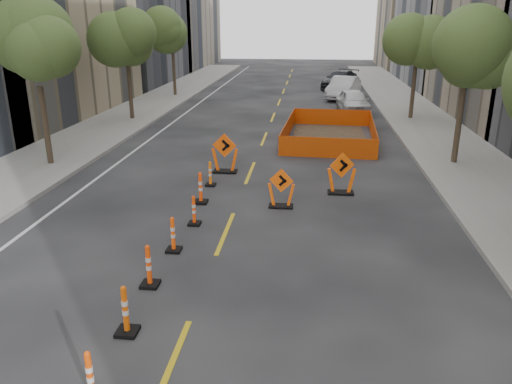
# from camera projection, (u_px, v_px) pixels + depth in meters

# --- Properties ---
(ground_plane) EXTENTS (140.00, 140.00, 0.00)m
(ground_plane) POSITION_uv_depth(u_px,v_px,m) (195.00, 308.00, 10.63)
(ground_plane) COLOR black
(sidewalk_left) EXTENTS (4.00, 90.00, 0.15)m
(sidewalk_left) POSITION_uv_depth(u_px,v_px,m) (60.00, 152.00, 22.79)
(sidewalk_left) COLOR gray
(sidewalk_left) RESTS_ON ground
(sidewalk_right) EXTENTS (4.00, 90.00, 0.15)m
(sidewalk_right) POSITION_uv_depth(u_px,v_px,m) (468.00, 164.00, 20.96)
(sidewalk_right) COLOR gray
(sidewalk_right) RESTS_ON ground
(bld_left_d) EXTENTS (12.00, 16.00, 14.00)m
(bld_left_d) POSITION_uv_depth(u_px,v_px,m) (108.00, 6.00, 46.87)
(bld_left_d) COLOR #4C4C51
(bld_left_d) RESTS_ON ground
(bld_right_e) EXTENTS (12.00, 14.00, 16.00)m
(bld_right_e) POSITION_uv_depth(u_px,v_px,m) (434.00, 0.00, 61.29)
(bld_right_e) COLOR tan
(bld_right_e) RESTS_ON ground
(tree_l_b) EXTENTS (2.80, 2.80, 5.95)m
(tree_l_b) POSITION_uv_depth(u_px,v_px,m) (36.00, 55.00, 19.39)
(tree_l_b) COLOR #382B1E
(tree_l_b) RESTS_ON ground
(tree_l_c) EXTENTS (2.80, 2.80, 5.95)m
(tree_l_c) POSITION_uv_depth(u_px,v_px,m) (126.00, 43.00, 28.78)
(tree_l_c) COLOR #382B1E
(tree_l_c) RESTS_ON ground
(tree_l_d) EXTENTS (2.80, 2.80, 5.95)m
(tree_l_d) POSITION_uv_depth(u_px,v_px,m) (172.00, 37.00, 38.17)
(tree_l_d) COLOR #382B1E
(tree_l_d) RESTS_ON ground
(tree_r_b) EXTENTS (2.80, 2.80, 5.95)m
(tree_r_b) POSITION_uv_depth(u_px,v_px,m) (468.00, 54.00, 19.56)
(tree_r_b) COLOR #382B1E
(tree_r_b) RESTS_ON ground
(tree_r_c) EXTENTS (2.80, 2.80, 5.95)m
(tree_r_c) POSITION_uv_depth(u_px,v_px,m) (418.00, 43.00, 28.95)
(tree_r_c) COLOR #382B1E
(tree_r_c) RESTS_ON ground
(channelizer_1) EXTENTS (0.38, 0.38, 0.96)m
(channelizer_1) POSITION_uv_depth(u_px,v_px,m) (90.00, 377.00, 7.89)
(channelizer_1) COLOR #E94809
(channelizer_1) RESTS_ON ground
(channelizer_2) EXTENTS (0.41, 0.41, 1.05)m
(channelizer_2) POSITION_uv_depth(u_px,v_px,m) (125.00, 310.00, 9.61)
(channelizer_2) COLOR #D64F09
(channelizer_2) RESTS_ON ground
(channelizer_3) EXTENTS (0.41, 0.41, 1.04)m
(channelizer_3) POSITION_uv_depth(u_px,v_px,m) (149.00, 266.00, 11.36)
(channelizer_3) COLOR #EC4109
(channelizer_3) RESTS_ON ground
(channelizer_4) EXTENTS (0.38, 0.38, 0.98)m
(channelizer_4) POSITION_uv_depth(u_px,v_px,m) (173.00, 234.00, 13.09)
(channelizer_4) COLOR #FF4B0A
(channelizer_4) RESTS_ON ground
(channelizer_5) EXTENTS (0.36, 0.36, 0.92)m
(channelizer_5) POSITION_uv_depth(u_px,v_px,m) (194.00, 210.00, 14.81)
(channelizer_5) COLOR #F9420A
(channelizer_5) RESTS_ON ground
(channelizer_6) EXTENTS (0.43, 0.43, 1.08)m
(channelizer_6) POSITION_uv_depth(u_px,v_px,m) (201.00, 188.00, 16.54)
(channelizer_6) COLOR #FD410A
(channelizer_6) RESTS_ON ground
(channelizer_7) EXTENTS (0.37, 0.37, 0.94)m
(channelizer_7) POSITION_uv_depth(u_px,v_px,m) (210.00, 174.00, 18.29)
(channelizer_7) COLOR #FE680A
(channelizer_7) RESTS_ON ground
(chevron_sign_left) EXTENTS (1.11, 0.72, 1.60)m
(chevron_sign_left) POSITION_uv_depth(u_px,v_px,m) (225.00, 153.00, 19.81)
(chevron_sign_left) COLOR #EF500A
(chevron_sign_left) RESTS_ON ground
(chevron_sign_center) EXTENTS (0.97, 0.69, 1.32)m
(chevron_sign_center) POSITION_uv_depth(u_px,v_px,m) (281.00, 188.00, 16.14)
(chevron_sign_center) COLOR #FF590A
(chevron_sign_center) RESTS_ON ground
(chevron_sign_right) EXTENTS (1.15, 0.91, 1.50)m
(chevron_sign_right) POSITION_uv_depth(u_px,v_px,m) (342.00, 173.00, 17.37)
(chevron_sign_right) COLOR #FF5A0A
(chevron_sign_right) RESTS_ON ground
(safety_fence) EXTENTS (4.74, 7.59, 0.92)m
(safety_fence) POSITION_uv_depth(u_px,v_px,m) (330.00, 130.00, 25.41)
(safety_fence) COLOR #FF430D
(safety_fence) RESTS_ON ground
(parked_car_near) EXTENTS (2.30, 4.59, 1.50)m
(parked_car_near) POSITION_uv_depth(u_px,v_px,m) (353.00, 101.00, 32.53)
(parked_car_near) COLOR silver
(parked_car_near) RESTS_ON ground
(parked_car_mid) EXTENTS (3.05, 5.33, 1.66)m
(parked_car_mid) POSITION_uv_depth(u_px,v_px,m) (344.00, 88.00, 38.25)
(parked_car_mid) COLOR #B6B4BA
(parked_car_mid) RESTS_ON ground
(parked_car_far) EXTENTS (3.89, 5.74, 1.54)m
(parked_car_far) POSITION_uv_depth(u_px,v_px,m) (340.00, 80.00, 43.69)
(parked_car_far) COLOR black
(parked_car_far) RESTS_ON ground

